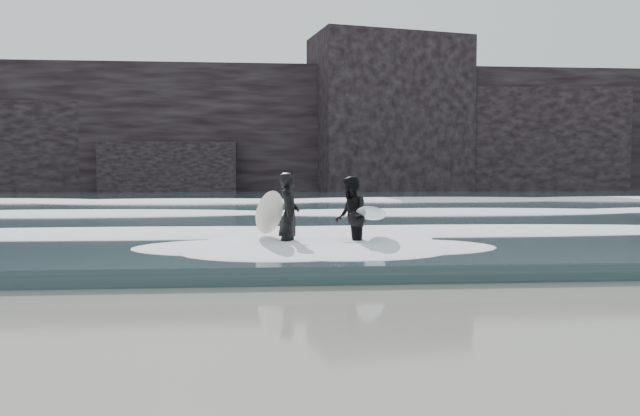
{
  "coord_description": "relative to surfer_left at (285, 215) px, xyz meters",
  "views": [
    {
      "loc": [
        -0.61,
        -6.22,
        1.7
      ],
      "look_at": [
        0.42,
        6.2,
        1.0
      ],
      "focal_mm": 35.0,
      "sensor_mm": 36.0,
      "label": 1
    }
  ],
  "objects": [
    {
      "name": "ground",
      "position": [
        0.28,
        -6.21,
        -0.86
      ],
      "size": [
        120.0,
        120.0,
        0.0
      ],
      "primitive_type": "plane",
      "color": "#776353",
      "rests_on": "ground"
    },
    {
      "name": "sea",
      "position": [
        0.28,
        22.79,
        -0.71
      ],
      "size": [
        90.0,
        52.0,
        0.3
      ],
      "primitive_type": "cube",
      "color": "#263A40",
      "rests_on": "ground"
    },
    {
      "name": "headland",
      "position": [
        0.28,
        39.79,
        4.14
      ],
      "size": [
        70.0,
        9.0,
        10.0
      ],
      "primitive_type": "cube",
      "color": "black",
      "rests_on": "ground"
    },
    {
      "name": "foam_near",
      "position": [
        0.28,
        2.79,
        -0.46
      ],
      "size": [
        60.0,
        3.2,
        0.2
      ],
      "primitive_type": "ellipsoid",
      "color": "white",
      "rests_on": "sea"
    },
    {
      "name": "foam_mid",
      "position": [
        0.28,
        9.79,
        -0.44
      ],
      "size": [
        60.0,
        4.0,
        0.24
      ],
      "primitive_type": "ellipsoid",
      "color": "white",
      "rests_on": "sea"
    },
    {
      "name": "foam_far",
      "position": [
        0.28,
        18.79,
        -0.41
      ],
      "size": [
        60.0,
        4.8,
        0.3
      ],
      "primitive_type": "ellipsoid",
      "color": "white",
      "rests_on": "sea"
    },
    {
      "name": "surfer_left",
      "position": [
        0.0,
        0.0,
        0.0
      ],
      "size": [
        1.0,
        1.83,
        1.71
      ],
      "color": "black",
      "rests_on": "ground"
    },
    {
      "name": "surfer_right",
      "position": [
        1.39,
        -0.01,
        -0.03
      ],
      "size": [
        1.28,
        2.29,
        1.64
      ],
      "color": "black",
      "rests_on": "ground"
    }
  ]
}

